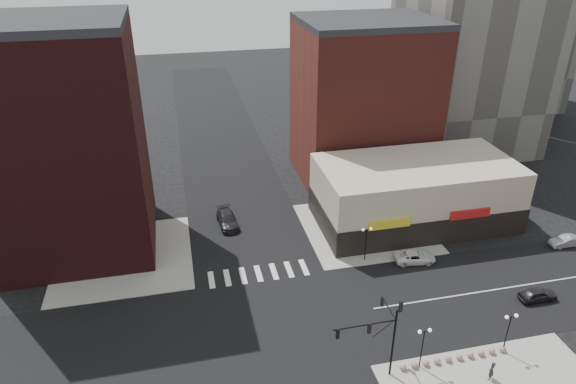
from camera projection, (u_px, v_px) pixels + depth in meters
name	position (u px, v px, depth m)	size (l,w,h in m)	color
ground	(274.00, 324.00, 48.61)	(240.00, 240.00, 0.00)	black
road_ew	(274.00, 324.00, 48.61)	(200.00, 14.00, 0.02)	black
road_ns	(274.00, 324.00, 48.61)	(14.00, 200.00, 0.02)	black
sidewalk_nw	(124.00, 258.00, 58.27)	(15.00, 15.00, 0.12)	gray
sidewalk_ne	(365.00, 228.00, 63.98)	(15.00, 15.00, 0.12)	gray
building_nw	(66.00, 146.00, 55.09)	(16.00, 15.00, 25.00)	black
building_ne_midrise	(363.00, 104.00, 72.77)	(18.00, 15.00, 22.00)	maroon
building_ne_row	(414.00, 198.00, 64.19)	(24.20, 12.20, 8.00)	#B5AA90
traffic_signal	(382.00, 329.00, 40.97)	(5.59, 3.09, 7.77)	black
street_lamp_se_a	(424.00, 339.00, 42.34)	(1.22, 0.32, 4.16)	black
street_lamp_se_b	(510.00, 324.00, 43.92)	(1.22, 0.32, 4.16)	black
street_lamp_ne	(366.00, 236.00, 56.37)	(1.22, 0.32, 4.16)	black
bollard_row	(454.00, 358.00, 44.31)	(10.02, 0.57, 0.57)	gray
white_suv	(415.00, 257.00, 57.36)	(2.11, 4.58, 1.27)	white
dark_sedan_east	(538.00, 294.00, 51.51)	(1.56, 3.88, 1.32)	black
silver_sedan	(566.00, 241.00, 60.22)	(1.34, 3.85, 1.27)	#97989C
dark_sedan_north	(227.00, 220.00, 64.37)	(2.19, 5.39, 1.56)	black
pedestrian	(491.00, 371.00, 42.22)	(0.66, 0.43, 1.81)	#242227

